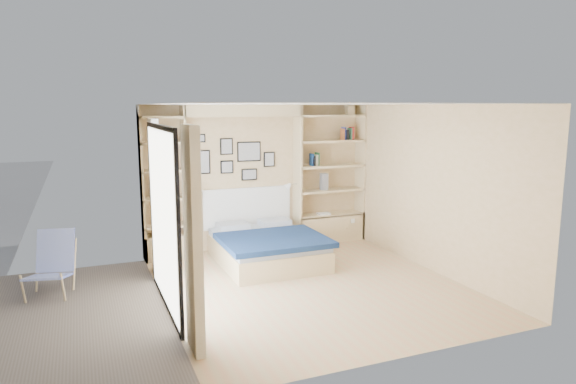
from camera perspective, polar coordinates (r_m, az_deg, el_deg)
name	(u,v)px	position (r m, az deg, el deg)	size (l,w,h in m)	color
ground	(310,285)	(7.29, 2.45, -10.33)	(4.50, 4.50, 0.00)	tan
room_shell	(249,194)	(8.25, -4.35, -0.25)	(4.50, 4.50, 4.50)	#D3AE84
bed	(266,246)	(8.25, -2.41, -6.05)	(1.59, 1.97, 1.07)	#CDB785
photo_gallery	(232,158)	(8.83, -6.21, 3.81)	(1.48, 0.02, 0.82)	black
reading_lamps	(245,188)	(8.73, -4.79, 0.43)	(1.92, 0.12, 0.15)	silver
shelf_decor	(316,151)	(9.21, 3.14, 4.55)	(3.54, 0.23, 2.03)	#A51E1E
deck	(22,327)	(6.74, -27.48, -13.14)	(3.20, 4.00, 0.05)	#716154
deck_chair	(52,264)	(7.54, -24.76, -7.31)	(0.68, 0.93, 0.85)	tan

